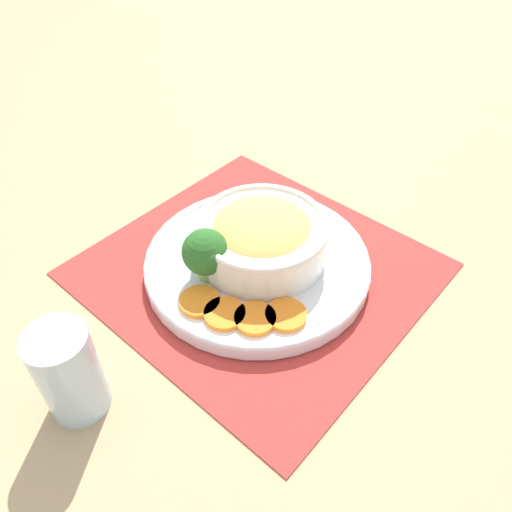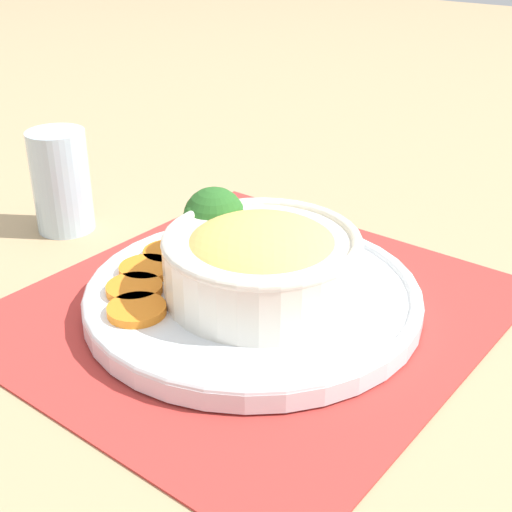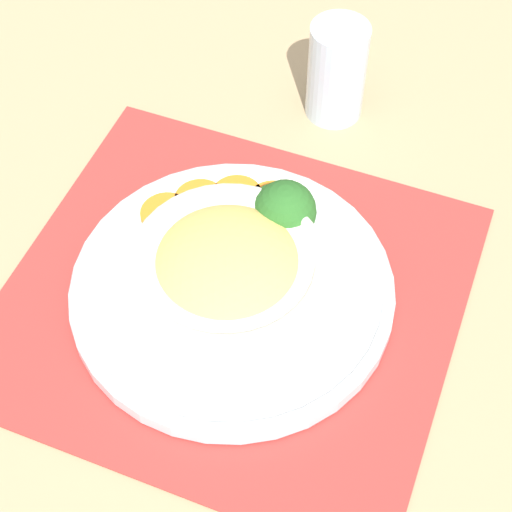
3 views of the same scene
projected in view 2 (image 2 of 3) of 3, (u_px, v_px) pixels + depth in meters
The scene contains 10 objects.
ground_plane at pixel (253, 310), 0.62m from camera, with size 4.00×4.00×0.00m, color tan.
placemat at pixel (253, 308), 0.62m from camera, with size 0.42×0.39×0.00m.
plate at pixel (253, 295), 0.62m from camera, with size 0.29×0.29×0.02m.
bowl at pixel (265, 257), 0.60m from camera, with size 0.17×0.17×0.07m.
broccoli_floret at pixel (214, 219), 0.65m from camera, with size 0.06×0.06×0.07m.
carrot_slice_near at pixel (169, 253), 0.67m from camera, with size 0.05×0.05×0.01m.
carrot_slice_middle at pixel (146, 269), 0.64m from camera, with size 0.05×0.05×0.01m.
carrot_slice_far at pixel (134, 288), 0.61m from camera, with size 0.05×0.05×0.01m.
carrot_slice_extra at pixel (137, 310), 0.58m from camera, with size 0.05×0.05×0.01m.
water_glass at pixel (62, 187), 0.75m from camera, with size 0.06×0.06×0.11m.
Camera 2 is at (-0.43, -0.31, 0.33)m, focal length 50.00 mm.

